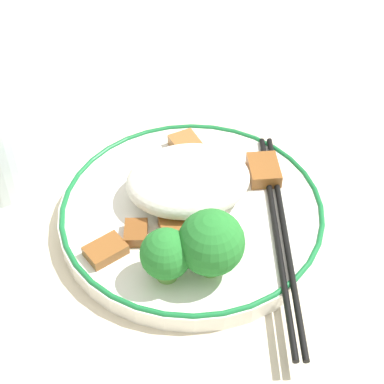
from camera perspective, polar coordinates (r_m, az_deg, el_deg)
ground_plane at (r=0.59m, az=0.00°, el=-2.59°), size 3.00×3.00×0.00m
plate at (r=0.58m, az=0.00°, el=-1.88°), size 0.24×0.24×0.02m
rice_mound at (r=0.57m, az=-0.36°, el=1.06°), size 0.11×0.09×0.04m
broccoli_back_left at (r=0.50m, az=-2.33°, el=-5.60°), size 0.04×0.04×0.05m
broccoli_back_center at (r=0.50m, az=1.72°, el=-4.56°), size 0.05×0.05×0.06m
meat_near_front at (r=0.60m, az=-2.35°, el=1.98°), size 0.05×0.05×0.01m
meat_near_left at (r=0.55m, az=-5.01°, el=-3.62°), size 0.02×0.03×0.01m
meat_near_right at (r=0.54m, az=-7.69°, el=-5.16°), size 0.04×0.03×0.01m
meat_near_back at (r=0.63m, az=-0.42°, el=4.07°), size 0.03×0.04×0.01m
meat_on_rice_edge at (r=0.55m, az=-1.61°, el=-3.09°), size 0.02×0.02×0.01m
meat_mid_left at (r=0.60m, az=6.39°, el=1.96°), size 0.03×0.04×0.01m
meat_mid_right at (r=0.60m, az=2.53°, el=1.44°), size 0.02×0.04×0.01m
chopsticks at (r=0.56m, az=7.88°, el=-3.66°), size 0.06×0.25×0.01m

